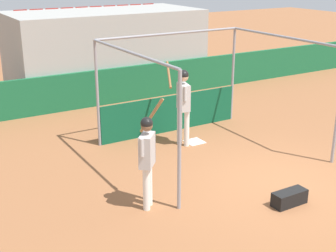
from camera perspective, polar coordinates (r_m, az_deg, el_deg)
name	(u,v)px	position (r m, az deg, el deg)	size (l,w,h in m)	color
ground_plane	(283,184)	(10.03, 13.81, -6.92)	(60.00, 60.00, 0.00)	#935B38
outfield_wall	(127,84)	(15.46, -4.99, 5.13)	(24.00, 0.12, 1.15)	#196038
bleacher_section	(106,51)	(16.77, -7.61, 9.06)	(6.50, 3.20, 2.83)	#9E9E99
batting_cage	(185,97)	(11.84, 2.08, 3.61)	(4.22, 3.80, 2.66)	gray
home_plate	(194,142)	(11.98, 3.24, -1.92)	(0.44, 0.44, 0.02)	white
player_batter	(183,100)	(11.43, 1.84, 3.25)	(0.56, 0.93, 2.03)	white
player_waiting	(147,154)	(8.45, -2.55, -3.40)	(0.61, 0.76, 2.07)	white
equipment_bag	(289,198)	(9.21, 14.57, -8.48)	(0.70, 0.28, 0.28)	black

